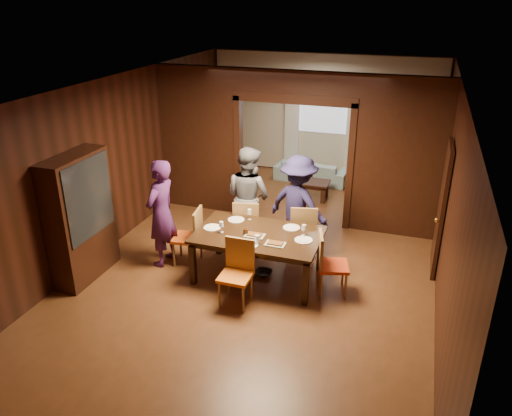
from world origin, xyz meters
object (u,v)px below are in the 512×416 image
(person_navy, at_px, (298,205))
(coffee_table, at_px, (310,190))
(chair_far_r, at_px, (303,230))
(chair_near, at_px, (235,275))
(person_purple, at_px, (161,213))
(chair_far_l, at_px, (247,225))
(hutch, at_px, (81,218))
(dining_table, at_px, (258,255))
(sofa, at_px, (312,171))
(chair_right, at_px, (333,264))
(person_grey, at_px, (248,196))
(chair_left, at_px, (187,236))

(person_navy, distance_m, coffee_table, 2.52)
(person_navy, height_order, chair_far_r, person_navy)
(chair_far_r, xyz_separation_m, chair_near, (-0.57, -1.72, 0.00))
(person_purple, xyz_separation_m, chair_far_r, (2.13, 0.97, -0.41))
(chair_far_l, height_order, chair_near, same)
(chair_far_l, xyz_separation_m, hutch, (-2.14, -1.60, 0.52))
(dining_table, xyz_separation_m, hutch, (-2.59, -0.81, 0.62))
(sofa, xyz_separation_m, hutch, (-2.44, -5.35, 0.75))
(person_navy, distance_m, chair_right, 1.45)
(person_navy, bearing_deg, person_grey, 18.77)
(person_purple, relative_size, chair_far_r, 1.85)
(person_grey, xyz_separation_m, sofa, (0.37, 3.48, -0.65))
(hutch, bearing_deg, person_navy, 32.08)
(person_purple, xyz_separation_m, chair_left, (0.37, 0.13, -0.41))
(person_purple, bearing_deg, dining_table, 98.82)
(person_grey, relative_size, chair_left, 1.85)
(chair_right, bearing_deg, coffee_table, 1.97)
(chair_right, bearing_deg, sofa, 0.44)
(person_purple, height_order, hutch, hutch)
(chair_near, height_order, hutch, hutch)
(chair_left, bearing_deg, chair_right, 78.13)
(chair_left, bearing_deg, hutch, -65.52)
(chair_left, relative_size, chair_far_l, 1.00)
(hutch, bearing_deg, person_grey, 42.20)
(dining_table, distance_m, chair_far_r, 1.04)
(chair_right, distance_m, chair_near, 1.46)
(coffee_table, bearing_deg, chair_far_r, -80.03)
(chair_far_r, relative_size, hutch, 0.48)
(person_navy, distance_m, sofa, 3.58)
(sofa, relative_size, hutch, 0.86)
(sofa, height_order, chair_left, chair_left)
(person_navy, relative_size, chair_left, 1.78)
(dining_table, xyz_separation_m, chair_right, (1.19, -0.08, 0.10))
(person_purple, xyz_separation_m, chair_near, (1.56, -0.75, -0.41))
(person_purple, distance_m, chair_far_r, 2.38)
(dining_table, xyz_separation_m, chair_left, (-1.26, 0.06, 0.10))
(person_navy, xyz_separation_m, sofa, (-0.53, 3.49, -0.61))
(dining_table, height_order, chair_far_r, chair_far_r)
(person_grey, xyz_separation_m, chair_near, (0.46, -1.88, -0.41))
(sofa, xyz_separation_m, chair_right, (1.35, -4.62, 0.23))
(sofa, relative_size, coffee_table, 2.15)
(coffee_table, xyz_separation_m, chair_far_l, (-0.51, -2.67, 0.28))
(sofa, relative_size, chair_right, 1.77)
(chair_left, xyz_separation_m, chair_near, (1.19, -0.88, 0.00))
(chair_far_l, bearing_deg, person_purple, 24.57)
(coffee_table, relative_size, chair_far_r, 0.82)
(sofa, bearing_deg, chair_far_l, 90.53)
(person_navy, xyz_separation_m, chair_far_r, (0.14, -0.15, -0.38))
(coffee_table, bearing_deg, chair_right, -72.18)
(dining_table, bearing_deg, chair_near, -94.85)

